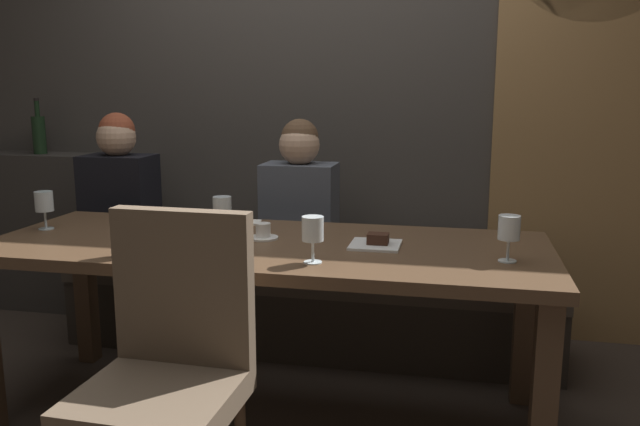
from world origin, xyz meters
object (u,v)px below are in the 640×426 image
(diner_bearded, at_px, (300,198))
(wine_bottle_dark_red, at_px, (39,133))
(banquette_bench, at_px, (307,307))
(diner_redhead, at_px, (120,190))
(chair_near_side, at_px, (169,357))
(wine_glass_end_left, at_px, (313,231))
(espresso_cup, at_px, (263,232))
(wine_glass_near_right, at_px, (222,208))
(wine_glass_far_right, at_px, (509,230))
(dessert_plate, at_px, (376,243))
(wine_glass_far_left, at_px, (44,202))
(wine_glass_end_right, at_px, (126,226))
(dining_table, at_px, (266,263))

(diner_bearded, distance_m, wine_bottle_dark_red, 1.71)
(banquette_bench, relative_size, diner_redhead, 3.28)
(chair_near_side, bearing_deg, wine_bottle_dark_red, 132.87)
(wine_glass_end_left, relative_size, espresso_cup, 1.37)
(diner_bearded, bearing_deg, diner_redhead, -178.48)
(wine_bottle_dark_red, relative_size, wine_glass_near_right, 1.99)
(wine_glass_far_right, distance_m, espresso_cup, 0.95)
(dessert_plate, bearing_deg, wine_glass_far_left, 179.89)
(diner_bearded, xyz_separation_m, wine_glass_end_left, (0.28, -0.96, 0.05))
(banquette_bench, distance_m, wine_glass_end_right, 1.26)
(diner_redhead, height_order, wine_bottle_dark_red, wine_bottle_dark_red)
(dessert_plate, bearing_deg, diner_bearded, 124.83)
(diner_bearded, relative_size, wine_bottle_dark_red, 2.26)
(diner_redhead, bearing_deg, diner_bearded, 1.52)
(banquette_bench, xyz_separation_m, espresso_cup, (-0.02, -0.65, 0.54))
(wine_glass_far_left, height_order, dessert_plate, wine_glass_far_left)
(wine_glass_far_right, bearing_deg, wine_glass_end_left, -166.40)
(wine_glass_near_right, distance_m, wine_glass_far_left, 0.79)
(banquette_bench, bearing_deg, chair_near_side, -93.21)
(wine_glass_near_right, bearing_deg, diner_redhead, 142.60)
(chair_near_side, distance_m, diner_redhead, 1.69)
(wine_glass_near_right, xyz_separation_m, dessert_plate, (0.64, -0.04, -0.10))
(banquette_bench, relative_size, espresso_cup, 20.83)
(wine_glass_far_left, bearing_deg, wine_glass_end_left, -12.98)
(dining_table, relative_size, wine_bottle_dark_red, 6.75)
(banquette_bench, bearing_deg, diner_bearded, -174.58)
(diner_redhead, xyz_separation_m, wine_glass_end_right, (0.57, -0.98, 0.04))
(diner_bearded, bearing_deg, wine_bottle_dark_red, 169.03)
(diner_bearded, bearing_deg, espresso_cup, -89.24)
(wine_glass_end_right, bearing_deg, espresso_cup, 42.38)
(dining_table, height_order, espresso_cup, espresso_cup)
(diner_bearded, bearing_deg, banquette_bench, 5.42)
(wine_glass_end_right, bearing_deg, dining_table, 36.48)
(chair_near_side, distance_m, wine_glass_end_right, 0.61)
(wine_glass_far_left, xyz_separation_m, espresso_cup, (0.96, 0.03, -0.09))
(wine_bottle_dark_red, bearing_deg, diner_bearded, -10.97)
(wine_bottle_dark_red, distance_m, wine_glass_end_left, 2.34)
(dining_table, xyz_separation_m, wine_glass_near_right, (-0.20, 0.06, 0.20))
(chair_near_side, xyz_separation_m, wine_glass_end_left, (0.33, 0.46, 0.29))
(wine_glass_far_left, bearing_deg, dining_table, -1.53)
(espresso_cup, height_order, dessert_plate, espresso_cup)
(wine_bottle_dark_red, distance_m, wine_glass_far_right, 2.85)
(diner_bearded, bearing_deg, wine_glass_end_left, -73.51)
(dessert_plate, bearing_deg, banquette_bench, 122.80)
(chair_near_side, relative_size, wine_glass_end_right, 5.98)
(banquette_bench, bearing_deg, wine_glass_far_right, -41.21)
(diner_redhead, bearing_deg, banquette_bench, 1.65)
(banquette_bench, distance_m, wine_bottle_dark_red, 1.92)
(wine_glass_end_right, distance_m, wine_glass_far_left, 0.66)
(diner_bearded, bearing_deg, chair_near_side, -91.90)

